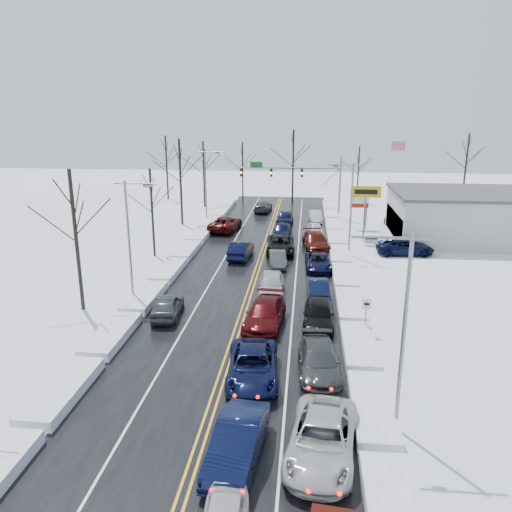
# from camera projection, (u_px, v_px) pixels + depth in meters

# --- Properties ---
(ground) EXTENTS (160.00, 160.00, 0.00)m
(ground) POSITION_uv_depth(u_px,v_px,m) (252.00, 287.00, 40.40)
(ground) COLOR white
(ground) RESTS_ON ground
(road_surface) EXTENTS (14.00, 84.00, 0.01)m
(road_surface) POSITION_uv_depth(u_px,v_px,m) (254.00, 279.00, 42.31)
(road_surface) COLOR black
(road_surface) RESTS_ON ground
(snow_bank_left) EXTENTS (1.93, 72.00, 0.59)m
(snow_bank_left) POSITION_uv_depth(u_px,v_px,m) (167.00, 276.00, 43.06)
(snow_bank_left) COLOR white
(snow_bank_left) RESTS_ON ground
(snow_bank_right) EXTENTS (1.93, 72.00, 0.59)m
(snow_bank_right) POSITION_uv_depth(u_px,v_px,m) (345.00, 282.00, 41.56)
(snow_bank_right) COLOR white
(snow_bank_right) RESTS_ON ground
(traffic_signal_mast) EXTENTS (13.28, 0.39, 8.00)m
(traffic_signal_mast) POSITION_uv_depth(u_px,v_px,m) (301.00, 176.00, 65.25)
(traffic_signal_mast) COLOR slate
(traffic_signal_mast) RESTS_ON ground
(tires_plus_sign) EXTENTS (3.20, 0.34, 6.00)m
(tires_plus_sign) POSITION_uv_depth(u_px,v_px,m) (366.00, 195.00, 53.24)
(tires_plus_sign) COLOR slate
(tires_plus_sign) RESTS_ON ground
(used_vehicles_sign) EXTENTS (2.20, 0.22, 4.65)m
(used_vehicles_sign) POSITION_uv_depth(u_px,v_px,m) (359.00, 201.00, 59.44)
(used_vehicles_sign) COLOR slate
(used_vehicles_sign) RESTS_ON ground
(speed_limit_sign) EXTENTS (0.55, 0.09, 2.35)m
(speed_limit_sign) POSITION_uv_depth(u_px,v_px,m) (366.00, 309.00, 31.50)
(speed_limit_sign) COLOR slate
(speed_limit_sign) RESTS_ON ground
(flagpole) EXTENTS (1.87, 1.20, 10.00)m
(flagpole) POSITION_uv_depth(u_px,v_px,m) (391.00, 172.00, 65.89)
(flagpole) COLOR silver
(flagpole) RESTS_ON ground
(dealership_building) EXTENTS (20.40, 12.40, 5.30)m
(dealership_building) POSITION_uv_depth(u_px,v_px,m) (488.00, 216.00, 54.48)
(dealership_building) COLOR #B2B2AD
(dealership_building) RESTS_ON ground
(streetlight_se) EXTENTS (3.20, 0.25, 9.00)m
(streetlight_se) POSITION_uv_depth(u_px,v_px,m) (400.00, 319.00, 20.91)
(streetlight_se) COLOR slate
(streetlight_se) RESTS_ON ground
(streetlight_ne) EXTENTS (3.20, 0.25, 9.00)m
(streetlight_ne) POSITION_uv_depth(u_px,v_px,m) (349.00, 202.00, 47.64)
(streetlight_ne) COLOR slate
(streetlight_ne) RESTS_ON ground
(streetlight_sw) EXTENTS (3.20, 0.25, 9.00)m
(streetlight_sw) POSITION_uv_depth(u_px,v_px,m) (131.00, 232.00, 35.91)
(streetlight_sw) COLOR slate
(streetlight_sw) RESTS_ON ground
(streetlight_nw) EXTENTS (3.20, 0.25, 9.00)m
(streetlight_nw) POSITION_uv_depth(u_px,v_px,m) (207.00, 180.00, 62.65)
(streetlight_nw) COLOR slate
(streetlight_nw) RESTS_ON ground
(tree_left_b) EXTENTS (4.00, 4.00, 10.00)m
(tree_left_b) POSITION_uv_depth(u_px,v_px,m) (73.00, 214.00, 33.85)
(tree_left_b) COLOR #2D231C
(tree_left_b) RESTS_ON ground
(tree_left_c) EXTENTS (3.40, 3.40, 8.50)m
(tree_left_c) POSITION_uv_depth(u_px,v_px,m) (151.00, 196.00, 47.41)
(tree_left_c) COLOR #2D231C
(tree_left_c) RESTS_ON ground
(tree_left_d) EXTENTS (4.20, 4.20, 10.50)m
(tree_left_d) POSITION_uv_depth(u_px,v_px,m) (180.00, 165.00, 60.45)
(tree_left_d) COLOR #2D231C
(tree_left_d) RESTS_ON ground
(tree_left_e) EXTENTS (3.80, 3.80, 9.50)m
(tree_left_e) POSITION_uv_depth(u_px,v_px,m) (203.00, 161.00, 72.07)
(tree_left_e) COLOR #2D231C
(tree_left_e) RESTS_ON ground
(tree_far_a) EXTENTS (4.00, 4.00, 10.00)m
(tree_far_a) POSITION_uv_depth(u_px,v_px,m) (166.00, 155.00, 78.41)
(tree_far_a) COLOR #2D231C
(tree_far_a) RESTS_ON ground
(tree_far_b) EXTENTS (3.60, 3.60, 9.00)m
(tree_far_b) POSITION_uv_depth(u_px,v_px,m) (243.00, 160.00, 78.38)
(tree_far_b) COLOR #2D231C
(tree_far_b) RESTS_ON ground
(tree_far_c) EXTENTS (4.40, 4.40, 11.00)m
(tree_far_c) POSITION_uv_depth(u_px,v_px,m) (293.00, 152.00, 75.29)
(tree_far_c) COLOR #2D231C
(tree_far_c) RESTS_ON ground
(tree_far_d) EXTENTS (3.40, 3.40, 8.50)m
(tree_far_d) POSITION_uv_depth(u_px,v_px,m) (359.00, 163.00, 76.23)
(tree_far_d) COLOR #2D231C
(tree_far_d) RESTS_ON ground
(tree_far_e) EXTENTS (4.20, 4.20, 10.50)m
(tree_far_e) POSITION_uv_depth(u_px,v_px,m) (467.00, 155.00, 74.73)
(tree_far_e) COLOR #2D231C
(tree_far_e) RESTS_ON ground
(queued_car_1) EXTENTS (2.31, 5.29, 1.69)m
(queued_car_1) POSITION_uv_depth(u_px,v_px,m) (238.00, 460.00, 20.37)
(queued_car_1) COLOR black
(queued_car_1) RESTS_ON ground
(queued_car_2) EXTENTS (3.08, 5.92, 1.59)m
(queued_car_2) POSITION_uv_depth(u_px,v_px,m) (253.00, 379.00, 26.45)
(queued_car_2) COLOR #0B1033
(queued_car_2) RESTS_ON ground
(queued_car_3) EXTENTS (2.80, 5.95, 1.68)m
(queued_car_3) POSITION_uv_depth(u_px,v_px,m) (265.00, 326.00, 33.00)
(queued_car_3) COLOR #44090B
(queued_car_3) RESTS_ON ground
(queued_car_4) EXTENTS (2.20, 4.94, 1.65)m
(queued_car_4) POSITION_uv_depth(u_px,v_px,m) (271.00, 294.00, 38.73)
(queued_car_4) COLOR silver
(queued_car_4) RESTS_ON ground
(queued_car_5) EXTENTS (1.96, 4.29, 1.36)m
(queued_car_5) POSITION_uv_depth(u_px,v_px,m) (278.00, 266.00, 45.73)
(queued_car_5) COLOR #404245
(queued_car_5) RESTS_ON ground
(queued_car_6) EXTENTS (3.00, 6.01, 1.64)m
(queued_car_6) POSITION_uv_depth(u_px,v_px,m) (280.00, 252.00, 50.10)
(queued_car_6) COLOR black
(queued_car_6) RESTS_ON ground
(queued_car_7) EXTENTS (2.17, 4.99, 1.43)m
(queued_car_7) POSITION_uv_depth(u_px,v_px,m) (282.00, 237.00, 56.45)
(queued_car_7) COLOR black
(queued_car_7) RESTS_ON ground
(queued_car_8) EXTENTS (2.11, 4.84, 1.62)m
(queued_car_8) POSITION_uv_depth(u_px,v_px,m) (285.00, 224.00, 62.61)
(queued_car_8) COLOR black
(queued_car_8) RESTS_ON ground
(queued_car_10) EXTENTS (3.41, 6.14, 1.62)m
(queued_car_10) POSITION_uv_depth(u_px,v_px,m) (321.00, 456.00, 20.58)
(queued_car_10) COLOR #BCBBBE
(queued_car_10) RESTS_ON ground
(queued_car_11) EXTENTS (2.49, 5.50, 1.56)m
(queued_car_11) POSITION_uv_depth(u_px,v_px,m) (318.00, 374.00, 26.94)
(queued_car_11) COLOR #383A3D
(queued_car_11) RESTS_ON ground
(queued_car_12) EXTENTS (2.16, 5.07, 1.71)m
(queued_car_12) POSITION_uv_depth(u_px,v_px,m) (318.00, 325.00, 33.09)
(queued_car_12) COLOR black
(queued_car_12) RESTS_ON ground
(queued_car_13) EXTENTS (1.83, 4.44, 1.43)m
(queued_car_13) POSITION_uv_depth(u_px,v_px,m) (318.00, 299.00, 37.69)
(queued_car_13) COLOR black
(queued_car_13) RESTS_ON ground
(queued_car_14) EXTENTS (2.44, 4.96, 1.36)m
(queued_car_14) POSITION_uv_depth(u_px,v_px,m) (318.00, 269.00, 44.84)
(queued_car_14) COLOR black
(queued_car_14) RESTS_ON ground
(queued_car_15) EXTENTS (3.14, 6.08, 1.69)m
(queued_car_15) POSITION_uv_depth(u_px,v_px,m) (316.00, 249.00, 51.25)
(queued_car_15) COLOR #450F09
(queued_car_15) RESTS_ON ground
(queued_car_16) EXTENTS (2.08, 4.23, 1.39)m
(queued_car_16) POSITION_uv_depth(u_px,v_px,m) (315.00, 235.00, 57.00)
(queued_car_16) COLOR white
(queued_car_16) RESTS_ON ground
(queued_car_17) EXTENTS (1.83, 4.45, 1.43)m
(queued_car_17) POSITION_uv_depth(u_px,v_px,m) (315.00, 222.00, 63.79)
(queued_car_17) COLOR silver
(queued_car_17) RESTS_ON ground
(oncoming_car_0) EXTENTS (2.08, 5.15, 1.66)m
(oncoming_car_0) POSITION_uv_depth(u_px,v_px,m) (241.00, 258.00, 48.30)
(oncoming_car_0) COLOR black
(oncoming_car_0) RESTS_ON ground
(oncoming_car_1) EXTENTS (3.66, 6.53, 1.72)m
(oncoming_car_1) POSITION_uv_depth(u_px,v_px,m) (225.00, 231.00, 59.22)
(oncoming_car_1) COLOR #430B09
(oncoming_car_1) RESTS_ON ground
(oncoming_car_2) EXTENTS (2.44, 5.32, 1.51)m
(oncoming_car_2) POSITION_uv_depth(u_px,v_px,m) (263.00, 211.00, 70.49)
(oncoming_car_2) COLOR #3B3D3F
(oncoming_car_2) RESTS_ON ground
(oncoming_car_3) EXTENTS (2.17, 4.64, 1.54)m
(oncoming_car_3) POSITION_uv_depth(u_px,v_px,m) (168.00, 316.00, 34.65)
(oncoming_car_3) COLOR #46484B
(oncoming_car_3) RESTS_ON ground
(parked_car_0) EXTENTS (5.75, 2.93, 1.55)m
(parked_car_0) POSITION_uv_depth(u_px,v_px,m) (404.00, 254.00, 49.45)
(parked_car_0) COLOR black
(parked_car_0) RESTS_ON ground
(parked_car_1) EXTENTS (2.48, 5.23, 1.47)m
(parked_car_1) POSITION_uv_depth(u_px,v_px,m) (425.00, 242.00, 53.89)
(parked_car_1) COLOR #3B3E40
(parked_car_1) RESTS_ON ground
(parked_car_2) EXTENTS (2.45, 4.90, 1.60)m
(parked_car_2) POSITION_uv_depth(u_px,v_px,m) (395.00, 227.00, 61.07)
(parked_car_2) COLOR black
(parked_car_2) RESTS_ON ground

